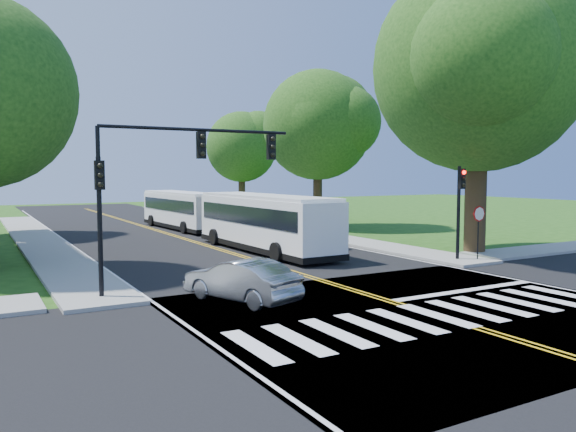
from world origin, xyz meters
TOP-DOWN VIEW (x-y plane):
  - ground at (0.00, 0.00)m, footprint 140.00×140.00m
  - road at (0.00, 18.00)m, footprint 14.00×96.00m
  - cross_road at (0.00, 0.00)m, footprint 60.00×12.00m
  - center_line at (0.00, 22.00)m, footprint 0.36×70.00m
  - edge_line_w at (-6.80, 22.00)m, footprint 0.12×70.00m
  - edge_line_e at (6.80, 22.00)m, footprint 0.12×70.00m
  - crosswalk at (0.00, -0.50)m, footprint 12.60×3.00m
  - stop_bar at (3.50, 1.60)m, footprint 6.60×0.40m
  - sidewalk_nw at (-8.30, 25.00)m, footprint 2.60×40.00m
  - sidewalk_ne at (8.30, 25.00)m, footprint 2.60×40.00m
  - tree_ne_big at (11.00, 8.00)m, footprint 10.80×10.80m
  - tree_east_mid at (11.50, 24.00)m, footprint 8.40×8.40m
  - tree_east_far at (12.50, 40.00)m, footprint 7.20×7.20m
  - signal_nw at (-5.86, 6.43)m, footprint 7.15×0.46m
  - signal_ne at (8.20, 6.44)m, footprint 0.30×0.46m
  - stop_sign at (9.00, 5.98)m, footprint 0.76×0.08m
  - bus_lead at (1.86, 14.23)m, footprint 3.04×11.80m
  - bus_follow at (1.99, 28.08)m, footprint 3.03×10.93m
  - hatchback at (-4.24, 4.08)m, footprint 2.83×4.48m
  - suv at (5.15, 14.64)m, footprint 2.23×4.41m
  - dark_sedan at (5.85, 18.96)m, footprint 2.59×4.47m

SIDE VIEW (x-z plane):
  - ground at x=0.00m, z-range 0.00..0.00m
  - road at x=0.00m, z-range 0.00..0.01m
  - cross_road at x=0.00m, z-range 0.00..0.01m
  - center_line at x=0.00m, z-range 0.01..0.02m
  - edge_line_w at x=-6.80m, z-range 0.01..0.02m
  - edge_line_e at x=6.80m, z-range 0.01..0.02m
  - crosswalk at x=0.00m, z-range 0.01..0.02m
  - stop_bar at x=3.50m, z-range 0.01..0.02m
  - sidewalk_nw at x=-8.30m, z-range 0.00..0.15m
  - sidewalk_ne at x=8.30m, z-range 0.00..0.15m
  - suv at x=5.15m, z-range 0.01..1.21m
  - dark_sedan at x=5.85m, z-range 0.01..1.23m
  - hatchback at x=-4.24m, z-range 0.01..1.41m
  - bus_follow at x=1.99m, z-range 0.09..2.89m
  - bus_lead at x=1.86m, z-range 0.10..3.13m
  - stop_sign at x=9.00m, z-range 0.77..3.30m
  - signal_ne at x=8.20m, z-range 0.76..5.16m
  - signal_nw at x=-5.86m, z-range 1.55..7.21m
  - tree_east_far at x=12.50m, z-range 1.69..12.03m
  - tree_east_mid at x=11.50m, z-range 1.89..13.82m
  - tree_ne_big at x=11.00m, z-range 2.17..17.08m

